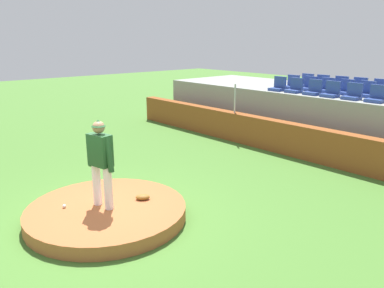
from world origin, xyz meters
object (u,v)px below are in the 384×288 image
at_px(stadium_chair_8, 326,88).
at_px(stadium_chair_3, 331,92).
at_px(stadium_chair_12, 306,83).
at_px(stadium_chair_15, 359,87).
at_px(pitcher, 100,157).
at_px(baseball, 64,206).
at_px(stadium_chair_4, 353,94).
at_px(stadium_chair_1, 295,88).
at_px(stadium_chair_9, 345,90).
at_px(stadium_chair_16, 379,89).
at_px(stadium_chair_14, 340,86).
at_px(stadium_chair_13, 321,84).
at_px(stadium_chair_7, 309,86).
at_px(stadium_chair_2, 314,90).
at_px(fielding_glove, 143,197).
at_px(stadium_chair_10, 366,92).
at_px(stadium_chair_5, 376,97).
at_px(stadium_chair_0, 278,86).
at_px(stadium_chair_6, 292,84).

bearing_deg(stadium_chair_8, stadium_chair_3, 127.91).
height_order(stadium_chair_12, stadium_chair_15, same).
distance_m(pitcher, stadium_chair_3, 8.07).
bearing_deg(baseball, stadium_chair_4, 79.92).
relative_size(stadium_chair_1, stadium_chair_9, 1.00).
xyz_separation_m(pitcher, stadium_chair_16, (1.11, 9.87, 0.62)).
xyz_separation_m(stadium_chair_12, stadium_chair_15, (2.07, 0.05, 0.00)).
xyz_separation_m(stadium_chair_14, stadium_chair_15, (0.68, 0.03, 0.00)).
relative_size(stadium_chair_13, stadium_chair_14, 1.00).
bearing_deg(stadium_chair_7, baseball, 93.27).
relative_size(stadium_chair_2, stadium_chair_12, 1.00).
height_order(stadium_chair_2, stadium_chair_3, same).
height_order(stadium_chair_4, stadium_chair_7, same).
bearing_deg(stadium_chair_16, stadium_chair_9, 52.80).
relative_size(fielding_glove, stadium_chair_1, 0.60).
bearing_deg(stadium_chair_10, stadium_chair_16, -91.23).
xyz_separation_m(fielding_glove, stadium_chair_15, (0.14, 9.07, 1.62)).
distance_m(stadium_chair_5, stadium_chair_10, 1.12).
xyz_separation_m(stadium_chair_0, stadium_chair_10, (2.78, 0.88, 0.00)).
bearing_deg(fielding_glove, stadium_chair_6, -129.17).
relative_size(stadium_chair_7, stadium_chair_10, 1.00).
bearing_deg(baseball, stadium_chair_13, 93.09).
distance_m(stadium_chair_2, stadium_chair_13, 1.90).
relative_size(pitcher, stadium_chair_5, 3.62).
relative_size(fielding_glove, stadium_chair_14, 0.60).
height_order(pitcher, stadium_chair_0, stadium_chair_0).
bearing_deg(stadium_chair_9, stadium_chair_1, 31.52).
distance_m(baseball, stadium_chair_12, 10.65).
distance_m(stadium_chair_2, stadium_chair_15, 1.92).
height_order(stadium_chair_8, stadium_chair_12, same).
relative_size(stadium_chair_2, stadium_chair_16, 1.00).
distance_m(stadium_chair_2, stadium_chair_5, 2.08).
relative_size(stadium_chair_7, stadium_chair_14, 1.00).
bearing_deg(stadium_chair_8, pitcher, 92.17).
bearing_deg(stadium_chair_7, fielding_glove, 98.74).
bearing_deg(fielding_glove, stadium_chair_16, -148.25).
height_order(stadium_chair_2, stadium_chair_9, same).
bearing_deg(stadium_chair_14, stadium_chair_1, 68.02).
bearing_deg(stadium_chair_9, stadium_chair_10, 179.40).
relative_size(stadium_chair_7, stadium_chair_15, 1.00).
xyz_separation_m(stadium_chair_0, stadium_chair_2, (1.41, 0.03, 0.00)).
height_order(stadium_chair_4, stadium_chair_5, same).
bearing_deg(stadium_chair_0, stadium_chair_3, -179.93).
xyz_separation_m(stadium_chair_5, stadium_chair_14, (-2.09, 1.78, 0.00)).
relative_size(baseball, stadium_chair_8, 0.15).
xyz_separation_m(fielding_glove, stadium_chair_2, (-0.52, 7.27, 1.62)).
bearing_deg(fielding_glove, stadium_chair_10, -148.74).
bearing_deg(stadium_chair_13, stadium_chair_8, 128.33).
height_order(stadium_chair_3, stadium_chair_13, same).
bearing_deg(stadium_chair_0, fielding_glove, 104.95).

